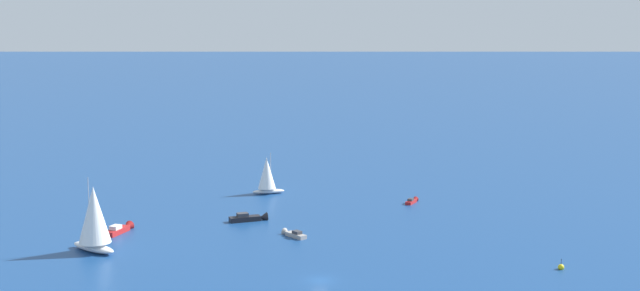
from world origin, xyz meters
TOP-DOWN VIEW (x-y plane):
  - ground_plane at (0.00, 0.00)m, footprint 2000.00×2000.00m
  - motorboat_near_centre at (39.61, -33.92)m, footprint 5.06×8.41m
  - motorboat_trailing at (4.04, -28.89)m, footprint 5.11×5.98m
  - sailboat_ahead at (41.63, -19.43)m, footprint 10.45×9.35m
  - sailboat_mid_cluster at (9.86, -70.68)m, footprint 8.29×5.11m
  - motorboat_outer_ring_b at (13.18, -42.48)m, footprint 8.60×4.58m
  - motorboat_outer_ring_d at (-24.81, -58.62)m, footprint 3.84×5.39m
  - marker_buoy at (-42.72, -4.22)m, footprint 1.10×1.10m

SIDE VIEW (x-z plane):
  - ground_plane at x=0.00m, z-range 0.00..0.00m
  - marker_buoy at x=-42.72m, z-range -0.66..1.44m
  - motorboat_outer_ring_d at x=-24.81m, z-range -0.36..1.21m
  - motorboat_trailing at x=4.04m, z-range -0.42..1.41m
  - motorboat_near_centre at x=39.61m, z-range -0.55..1.84m
  - motorboat_outer_ring_b at x=13.18m, z-range -0.56..1.86m
  - sailboat_mid_cluster at x=9.86m, z-range -0.45..9.89m
  - sailboat_ahead at x=41.63m, z-range -0.62..13.56m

